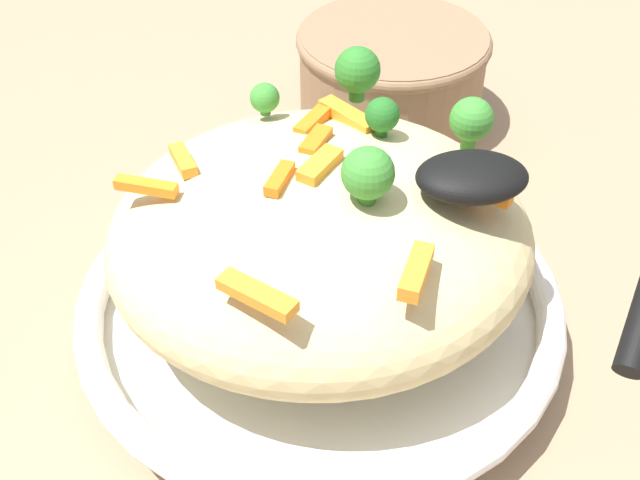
# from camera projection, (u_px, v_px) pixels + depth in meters

# --- Properties ---
(ground_plane) EXTENTS (2.40, 2.40, 0.00)m
(ground_plane) POSITION_uv_depth(u_px,v_px,m) (320.00, 329.00, 0.48)
(ground_plane) COLOR #9E7F60
(serving_bowl) EXTENTS (0.28, 0.28, 0.04)m
(serving_bowl) POSITION_uv_depth(u_px,v_px,m) (320.00, 306.00, 0.47)
(serving_bowl) COLOR white
(serving_bowl) RESTS_ON ground_plane
(pasta_mound) EXTENTS (0.23, 0.21, 0.09)m
(pasta_mound) POSITION_uv_depth(u_px,v_px,m) (320.00, 236.00, 0.43)
(pasta_mound) COLOR #DBC689
(pasta_mound) RESTS_ON serving_bowl
(carrot_piece_0) EXTENTS (0.03, 0.02, 0.01)m
(carrot_piece_0) POSITION_uv_depth(u_px,v_px,m) (146.00, 186.00, 0.40)
(carrot_piece_0) COLOR orange
(carrot_piece_0) RESTS_ON pasta_mound
(carrot_piece_1) EXTENTS (0.02, 0.03, 0.01)m
(carrot_piece_1) POSITION_uv_depth(u_px,v_px,m) (416.00, 272.00, 0.35)
(carrot_piece_1) COLOR orange
(carrot_piece_1) RESTS_ON pasta_mound
(carrot_piece_2) EXTENTS (0.04, 0.03, 0.01)m
(carrot_piece_2) POSITION_uv_depth(u_px,v_px,m) (471.00, 186.00, 0.40)
(carrot_piece_2) COLOR orange
(carrot_piece_2) RESTS_ON pasta_mound
(carrot_piece_3) EXTENTS (0.02, 0.03, 0.01)m
(carrot_piece_3) POSITION_uv_depth(u_px,v_px,m) (183.00, 160.00, 0.42)
(carrot_piece_3) COLOR orange
(carrot_piece_3) RESTS_ON pasta_mound
(carrot_piece_4) EXTENTS (0.03, 0.03, 0.01)m
(carrot_piece_4) POSITION_uv_depth(u_px,v_px,m) (316.00, 164.00, 0.40)
(carrot_piece_4) COLOR orange
(carrot_piece_4) RESTS_ON pasta_mound
(carrot_piece_5) EXTENTS (0.02, 0.03, 0.01)m
(carrot_piece_5) POSITION_uv_depth(u_px,v_px,m) (321.00, 141.00, 0.42)
(carrot_piece_5) COLOR orange
(carrot_piece_5) RESTS_ON pasta_mound
(carrot_piece_6) EXTENTS (0.04, 0.03, 0.01)m
(carrot_piece_6) POSITION_uv_depth(u_px,v_px,m) (257.00, 295.00, 0.34)
(carrot_piece_6) COLOR orange
(carrot_piece_6) RESTS_ON pasta_mound
(carrot_piece_7) EXTENTS (0.02, 0.03, 0.01)m
(carrot_piece_7) POSITION_uv_depth(u_px,v_px,m) (314.00, 122.00, 0.44)
(carrot_piece_7) COLOR orange
(carrot_piece_7) RESTS_ON pasta_mound
(carrot_piece_8) EXTENTS (0.03, 0.04, 0.01)m
(carrot_piece_8) POSITION_uv_depth(u_px,v_px,m) (348.00, 117.00, 0.45)
(carrot_piece_8) COLOR orange
(carrot_piece_8) RESTS_ON pasta_mound
(carrot_piece_9) EXTENTS (0.02, 0.03, 0.01)m
(carrot_piece_9) POSITION_uv_depth(u_px,v_px,m) (280.00, 179.00, 0.39)
(carrot_piece_9) COLOR orange
(carrot_piece_9) RESTS_ON pasta_mound
(broccoli_floret_0) EXTENTS (0.03, 0.03, 0.03)m
(broccoli_floret_0) POSITION_uv_depth(u_px,v_px,m) (357.00, 71.00, 0.46)
(broccoli_floret_0) COLOR #296820
(broccoli_floret_0) RESTS_ON pasta_mound
(broccoli_floret_1) EXTENTS (0.02, 0.02, 0.03)m
(broccoli_floret_1) POSITION_uv_depth(u_px,v_px,m) (472.00, 120.00, 0.42)
(broccoli_floret_1) COLOR #377928
(broccoli_floret_1) RESTS_ON pasta_mound
(broccoli_floret_2) EXTENTS (0.02, 0.02, 0.02)m
(broccoli_floret_2) POSITION_uv_depth(u_px,v_px,m) (265.00, 98.00, 0.45)
(broccoli_floret_2) COLOR #377928
(broccoli_floret_2) RESTS_ON pasta_mound
(broccoli_floret_3) EXTENTS (0.03, 0.03, 0.03)m
(broccoli_floret_3) POSITION_uv_depth(u_px,v_px,m) (368.00, 174.00, 0.38)
(broccoli_floret_3) COLOR #377928
(broccoli_floret_3) RESTS_ON pasta_mound
(broccoli_floret_4) EXTENTS (0.02, 0.02, 0.02)m
(broccoli_floret_4) POSITION_uv_depth(u_px,v_px,m) (382.00, 116.00, 0.43)
(broccoli_floret_4) COLOR #205B1C
(broccoli_floret_4) RESTS_ON pasta_mound
(serving_spoon) EXTENTS (0.16, 0.16, 0.09)m
(serving_spoon) POSITION_uv_depth(u_px,v_px,m) (554.00, 172.00, 0.36)
(serving_spoon) COLOR black
(serving_spoon) RESTS_ON pasta_mound
(companion_bowl) EXTENTS (0.15, 0.15, 0.08)m
(companion_bowl) POSITION_uv_depth(u_px,v_px,m) (392.00, 73.00, 0.63)
(companion_bowl) COLOR #8C6B4C
(companion_bowl) RESTS_ON ground_plane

